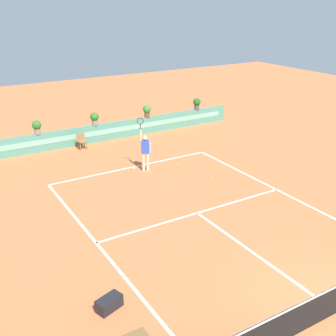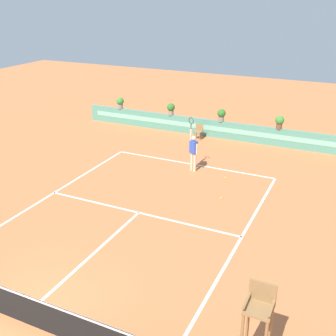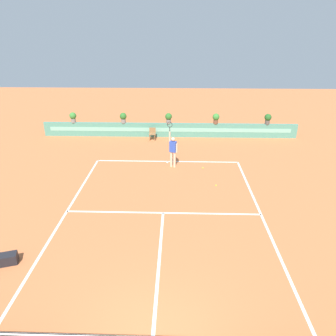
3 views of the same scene
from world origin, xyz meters
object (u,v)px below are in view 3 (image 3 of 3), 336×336
object	(u,v)px
potted_plant_far_left	(73,117)
gear_bag	(6,259)
tennis_player	(173,149)
potted_plant_far_right	(268,118)
tennis_ball_mid_court	(203,168)
ball_kid_chair	(152,133)
potted_plant_centre	(169,117)
potted_plant_right	(216,118)
tennis_ball_near_baseline	(216,185)
potted_plant_left	(123,117)

from	to	relation	value
potted_plant_far_left	gear_bag	bearing A→B (deg)	-82.27
tennis_player	potted_plant_far_right	distance (m)	8.36
potted_plant_far_left	tennis_ball_mid_court	bearing A→B (deg)	-31.53
ball_kid_chair	potted_plant_centre	xyz separation A→B (m)	(1.10, 0.73, 0.93)
tennis_player	potted_plant_far_left	size ratio (longest dim) A/B	3.57
potted_plant_far_left	tennis_player	bearing A→B (deg)	-36.08
ball_kid_chair	tennis_player	world-z (taller)	tennis_player
gear_bag	potted_plant_right	distance (m)	15.64
gear_bag	potted_plant_centre	xyz separation A→B (m)	(4.98, 13.20, 1.23)
tennis_ball_near_baseline	potted_plant_far_left	distance (m)	12.05
gear_bag	potted_plant_far_right	bearing A→B (deg)	47.98
gear_bag	tennis_ball_mid_court	bearing A→B (deg)	47.78
gear_bag	tennis_player	xyz separation A→B (m)	(5.37, 7.98, 0.87)
ball_kid_chair	potted_plant_centre	bearing A→B (deg)	33.66
potted_plant_right	potted_plant_far_right	bearing A→B (deg)	0.00
potted_plant_right	potted_plant_left	bearing A→B (deg)	180.00
potted_plant_right	potted_plant_far_right	distance (m)	3.60
ball_kid_chair	tennis_ball_mid_court	xyz separation A→B (m)	(3.17, -4.69, -0.44)
ball_kid_chair	potted_plant_left	distance (m)	2.41
potted_plant_centre	ball_kid_chair	bearing A→B (deg)	-146.34
tennis_player	tennis_ball_near_baseline	size ratio (longest dim) A/B	38.01
ball_kid_chair	gear_bag	size ratio (longest dim) A/B	1.21
tennis_ball_near_baseline	potted_plant_far_left	world-z (taller)	potted_plant_far_left
potted_plant_right	potted_plant_far_right	size ratio (longest dim) A/B	1.00
ball_kid_chair	potted_plant_right	distance (m)	4.57
tennis_ball_near_baseline	potted_plant_left	world-z (taller)	potted_plant_left
tennis_player	potted_plant_left	bearing A→B (deg)	124.50
potted_plant_centre	tennis_ball_mid_court	bearing A→B (deg)	-69.10
potted_plant_centre	gear_bag	bearing A→B (deg)	-110.68
tennis_player	potted_plant_centre	distance (m)	5.25
tennis_player	tennis_ball_near_baseline	bearing A→B (deg)	-46.17
ball_kid_chair	potted_plant_far_left	distance (m)	5.80
tennis_player	potted_plant_right	world-z (taller)	tennis_player
tennis_ball_mid_court	potted_plant_left	distance (m)	7.69
potted_plant_right	potted_plant_left	size ratio (longest dim) A/B	1.00
gear_bag	potted_plant_right	xyz separation A→B (m)	(8.29, 13.20, 1.23)
potted_plant_left	ball_kid_chair	bearing A→B (deg)	-19.22
tennis_player	potted_plant_left	size ratio (longest dim) A/B	3.57
potted_plant_centre	potted_plant_far_left	size ratio (longest dim) A/B	1.00
tennis_player	gear_bag	bearing A→B (deg)	-123.94
tennis_ball_near_baseline	potted_plant_centre	xyz separation A→B (m)	(-2.57, 7.49, 1.38)
potted_plant_right	potted_plant_far_left	size ratio (longest dim) A/B	1.00
tennis_ball_near_baseline	potted_plant_left	distance (m)	9.55
tennis_ball_near_baseline	tennis_ball_mid_court	xyz separation A→B (m)	(-0.49, 2.06, 0.00)
potted_plant_centre	potted_plant_far_right	world-z (taller)	same
potted_plant_far_right	gear_bag	bearing A→B (deg)	-132.02
ball_kid_chair	potted_plant_right	bearing A→B (deg)	9.42
potted_plant_left	potted_plant_centre	size ratio (longest dim) A/B	1.00
potted_plant_far_right	potted_plant_centre	bearing A→B (deg)	180.00
potted_plant_far_right	tennis_ball_mid_court	bearing A→B (deg)	-131.72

